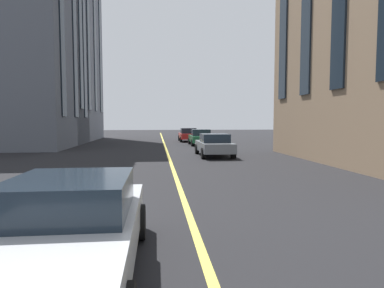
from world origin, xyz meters
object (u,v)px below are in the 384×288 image
object	(u,v)px
car_silver_parked_a	(69,228)
car_grey_far	(214,145)
car_green_trailing	(200,137)
car_red_parked_b	(188,135)

from	to	relation	value
car_silver_parked_a	car_grey_far	distance (m)	15.91
car_green_trailing	car_grey_far	xyz separation A→B (m)	(-9.15, 0.38, 0.00)
car_silver_parked_a	car_red_parked_b	distance (m)	30.04
car_green_trailing	car_red_parked_b	distance (m)	5.37
car_green_trailing	car_silver_parked_a	bearing A→B (deg)	168.26
car_silver_parked_a	car_grey_far	size ratio (longest dim) A/B	1.00
car_red_parked_b	car_grey_far	bearing A→B (deg)	-179.25
car_green_trailing	car_grey_far	size ratio (longest dim) A/B	0.89
car_silver_parked_a	car_grey_far	bearing A→B (deg)	-17.10
car_silver_parked_a	car_green_trailing	size ratio (longest dim) A/B	1.13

